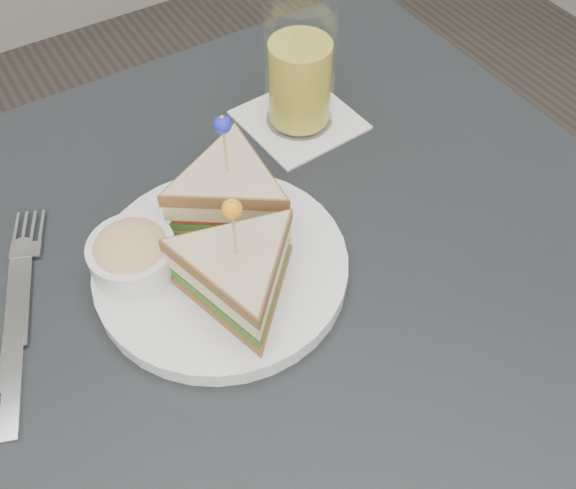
# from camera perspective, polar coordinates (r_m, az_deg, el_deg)

# --- Properties ---
(table) EXTENTS (0.80, 0.80, 0.75)m
(table) POSITION_cam_1_polar(r_m,az_deg,el_deg) (0.68, -0.28, -7.64)
(table) COLOR black
(table) RESTS_ON ground
(plate_meal) EXTENTS (0.30, 0.30, 0.14)m
(plate_meal) POSITION_cam_1_polar(r_m,az_deg,el_deg) (0.60, -5.95, 0.27)
(plate_meal) COLOR white
(plate_meal) RESTS_ON table
(cutlery_fork) EXTENTS (0.10, 0.20, 0.01)m
(cutlery_fork) POSITION_cam_1_polar(r_m,az_deg,el_deg) (0.66, -22.67, -3.30)
(cutlery_fork) COLOR silver
(cutlery_fork) RESTS_ON table
(cutlery_knife) EXTENTS (0.09, 0.21, 0.01)m
(cutlery_knife) POSITION_cam_1_polar(r_m,az_deg,el_deg) (0.63, -23.04, -7.68)
(cutlery_knife) COLOR white
(cutlery_knife) RESTS_ON table
(drink_set) EXTENTS (0.13, 0.13, 0.16)m
(drink_set) POSITION_cam_1_polar(r_m,az_deg,el_deg) (0.73, 1.07, 15.13)
(drink_set) COLOR white
(drink_set) RESTS_ON table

